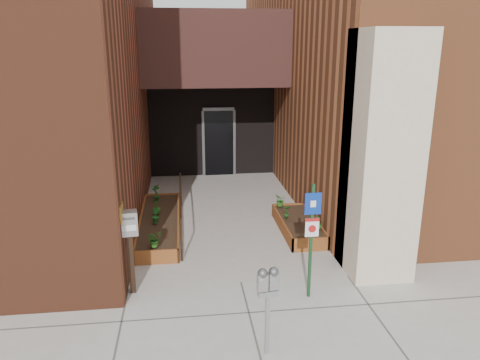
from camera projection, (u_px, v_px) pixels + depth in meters
name	position (u px, v px, depth m)	size (l,w,h in m)	color
ground	(241.00, 282.00, 8.44)	(80.00, 80.00, 0.00)	#9E9991
architecture	(205.00, 13.00, 13.58)	(20.00, 14.60, 10.00)	brown
planter_left	(160.00, 224.00, 10.79)	(0.90, 3.60, 0.30)	brown
planter_right	(298.00, 226.00, 10.69)	(0.80, 2.20, 0.30)	brown
handrail	(181.00, 199.00, 10.63)	(0.04, 3.34, 0.90)	black
parking_meter	(268.00, 288.00, 6.24)	(0.30, 0.16, 1.31)	#949496
sign_post	(312.00, 230.00, 7.62)	(0.27, 0.07, 2.00)	#163D1E
payment_dropbox	(129.00, 235.00, 7.82)	(0.32, 0.26, 1.49)	black
shrub_left_a	(154.00, 239.00, 9.17)	(0.30, 0.30, 0.33)	#285F1B
shrub_left_b	(155.00, 216.00, 10.39)	(0.18, 0.18, 0.34)	#1C6220
shrub_left_c	(156.00, 207.00, 10.94)	(0.19, 0.19, 0.33)	#225518
shrub_left_d	(156.00, 193.00, 11.86)	(0.22, 0.22, 0.41)	#164E18
shrub_right_a	(318.00, 223.00, 10.00)	(0.18, 0.18, 0.32)	#19581D
shrub_right_b	(287.00, 212.00, 10.66)	(0.17, 0.17, 0.32)	#195217
shrub_right_c	(280.00, 201.00, 11.43)	(0.27, 0.27, 0.29)	#29631C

